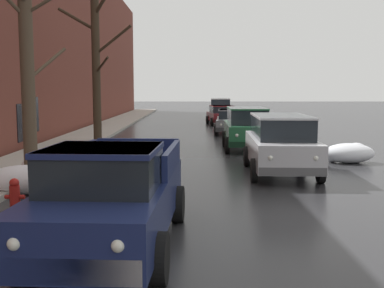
{
  "coord_description": "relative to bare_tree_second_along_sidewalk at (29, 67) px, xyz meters",
  "views": [
    {
      "loc": [
        -0.63,
        -0.61,
        2.61
      ],
      "look_at": [
        -0.66,
        11.74,
        1.17
      ],
      "focal_mm": 43.94,
      "sensor_mm": 36.0,
      "label": 1
    }
  ],
  "objects": [
    {
      "name": "suv_white_at_far_intersection",
      "position": [
        6.95,
        28.0,
        -2.22
      ],
      "size": [
        2.29,
        4.72,
        1.82
      ],
      "color": "silver",
      "rests_on": "ground"
    },
    {
      "name": "snow_bank_along_left_kerb",
      "position": [
        10.07,
        3.69,
        -2.86
      ],
      "size": [
        1.79,
        1.07,
        0.72
      ],
      "color": "white",
      "rests_on": "ground"
    },
    {
      "name": "bare_tree_mid_block",
      "position": [
        0.01,
        9.24,
        0.62
      ],
      "size": [
        3.6,
        1.76,
        7.34
      ],
      "color": "#382B1E",
      "rests_on": "ground"
    },
    {
      "name": "snow_bank_near_corner_left",
      "position": [
        0.33,
        -1.32,
        -2.86
      ],
      "size": [
        2.02,
        1.01,
        0.73
      ],
      "color": "white",
      "rests_on": "ground"
    },
    {
      "name": "pickup_truck_darkblue_approaching_near_lane",
      "position": [
        3.16,
        -5.37,
        -2.33
      ],
      "size": [
        2.31,
        5.1,
        1.76
      ],
      "color": "navy",
      "rests_on": "ground"
    },
    {
      "name": "sedan_grey_parked_far_down_block",
      "position": [
        6.77,
        14.86,
        -2.45
      ],
      "size": [
        2.13,
        4.5,
        1.42
      ],
      "color": "slate",
      "rests_on": "ground"
    },
    {
      "name": "snow_bank_mid_block_left",
      "position": [
        0.58,
        0.59,
        -2.82
      ],
      "size": [
        2.07,
        1.01,
        0.79
      ],
      "color": "white",
      "rests_on": "ground"
    },
    {
      "name": "sedan_maroon_queued_behind_truck",
      "position": [
        6.64,
        21.68,
        -2.45
      ],
      "size": [
        2.28,
        4.18,
        1.42
      ],
      "color": "maroon",
      "rests_on": "ground"
    },
    {
      "name": "left_sidewalk_slab",
      "position": [
        -1.27,
        5.75,
        -3.14
      ],
      "size": [
        2.6,
        80.0,
        0.14
      ],
      "primitive_type": "cube",
      "color": "#A8A399",
      "rests_on": "ground"
    },
    {
      "name": "fire_hydrant",
      "position": [
        0.63,
        -2.94,
        -2.85
      ],
      "size": [
        0.42,
        0.22,
        0.71
      ],
      "color": "#B21E19",
      "rests_on": "ground"
    },
    {
      "name": "bare_tree_second_along_sidewalk",
      "position": [
        0.0,
        0.0,
        0.0
      ],
      "size": [
        3.43,
        3.11,
        6.11
      ],
      "color": "#4C3D2D",
      "rests_on": "ground"
    },
    {
      "name": "suv_silver_parked_kerbside_close",
      "position": [
        7.19,
        1.54,
        -2.22
      ],
      "size": [
        2.18,
        4.66,
        1.82
      ],
      "color": "#B7B7BC",
      "rests_on": "ground"
    },
    {
      "name": "suv_green_parked_kerbside_mid",
      "position": [
        6.83,
        7.45,
        -2.22
      ],
      "size": [
        2.06,
        4.3,
        1.82
      ],
      "color": "#1E5633",
      "rests_on": "ground"
    }
  ]
}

